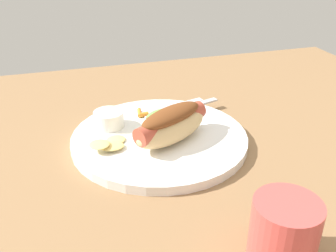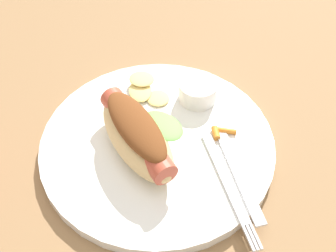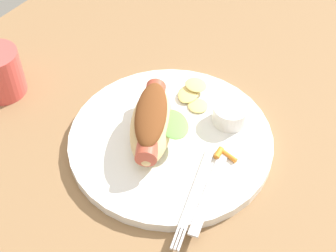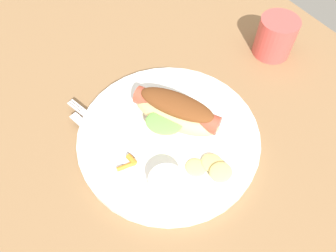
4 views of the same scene
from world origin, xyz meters
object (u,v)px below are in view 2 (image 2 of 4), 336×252
(plate, at_px, (157,145))
(knife, at_px, (238,173))
(hot_dog, at_px, (137,134))
(chips_pile, at_px, (146,89))
(carrot_garnish, at_px, (220,132))
(sauce_ramekin, at_px, (198,91))
(fork, at_px, (228,185))

(plate, relative_size, knife, 2.08)
(hot_dog, distance_m, chips_pile, 0.11)
(carrot_garnish, bearing_deg, plate, -81.12)
(sauce_ramekin, bearing_deg, chips_pile, -98.99)
(chips_pile, bearing_deg, fork, 33.12)
(carrot_garnish, bearing_deg, sauce_ramekin, -157.36)
(plate, distance_m, hot_dog, 0.05)
(fork, bearing_deg, chips_pile, -163.11)
(plate, bearing_deg, knife, 62.62)
(hot_dog, height_order, fork, hot_dog)
(sauce_ramekin, bearing_deg, carrot_garnish, 22.64)
(knife, bearing_deg, plate, -131.82)
(fork, bearing_deg, plate, -144.81)
(plate, relative_size, carrot_garnish, 9.04)
(sauce_ramekin, relative_size, fork, 0.33)
(plate, distance_m, carrot_garnish, 0.09)
(fork, height_order, knife, same)
(knife, bearing_deg, sauce_ramekin, -175.66)
(knife, height_order, chips_pile, chips_pile)
(sauce_ramekin, height_order, carrot_garnish, sauce_ramekin)
(chips_pile, distance_m, carrot_garnish, 0.13)
(fork, bearing_deg, carrot_garnish, 166.04)
(sauce_ramekin, xyz_separation_m, knife, (0.13, 0.04, -0.01))
(fork, xyz_separation_m, carrot_garnish, (-0.08, -0.00, 0.00))
(hot_dog, distance_m, carrot_garnish, 0.11)
(plate, distance_m, knife, 0.11)
(hot_dog, height_order, sauce_ramekin, hot_dog)
(hot_dog, relative_size, sauce_ramekin, 2.99)
(plate, height_order, carrot_garnish, carrot_garnish)
(sauce_ramekin, bearing_deg, knife, 18.78)
(sauce_ramekin, bearing_deg, fork, 11.75)
(sauce_ramekin, height_order, chips_pile, sauce_ramekin)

